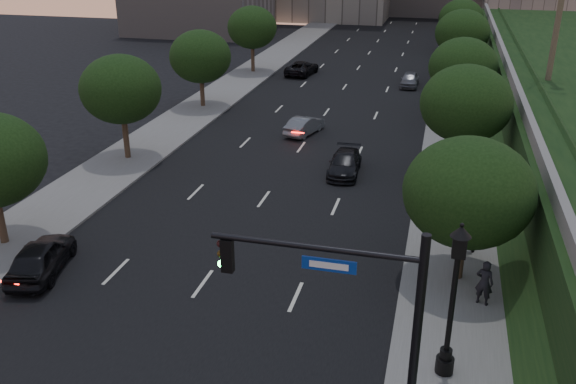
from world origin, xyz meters
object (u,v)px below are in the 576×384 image
(street_lamp, at_px, (452,308))
(sedan_far_right, at_px, (410,79))
(pedestrian_a, at_px, (484,283))
(sedan_mid_left, at_px, (304,125))
(sedan_far_left, at_px, (302,68))
(pedestrian_b, at_px, (467,232))
(sedan_near_right, at_px, (345,164))
(sedan_near_left, at_px, (41,257))
(traffic_signal_mast, at_px, (372,344))
(pedestrian_c, at_px, (452,191))

(street_lamp, bearing_deg, sedan_far_right, 95.52)
(pedestrian_a, bearing_deg, sedan_mid_left, -40.93)
(sedan_far_left, distance_m, sedan_far_right, 11.30)
(pedestrian_b, bearing_deg, street_lamp, 77.87)
(sedan_mid_left, distance_m, sedan_near_right, 8.13)
(sedan_near_left, height_order, sedan_near_right, sedan_near_left)
(traffic_signal_mast, distance_m, sedan_mid_left, 29.43)
(sedan_near_right, distance_m, sedan_far_right, 23.86)
(sedan_near_right, height_order, pedestrian_b, pedestrian_b)
(traffic_signal_mast, bearing_deg, sedan_far_right, 92.41)
(street_lamp, xyz_separation_m, sedan_near_left, (-16.85, 2.51, -1.87))
(sedan_mid_left, xyz_separation_m, pedestrian_a, (11.66, -19.81, 0.44))
(sedan_far_right, distance_m, pedestrian_a, 36.93)
(pedestrian_a, xyz_separation_m, pedestrian_c, (-1.27, 9.12, -0.09))
(street_lamp, distance_m, pedestrian_a, 4.94)
(pedestrian_a, bearing_deg, pedestrian_c, -63.49)
(sedan_near_right, height_order, sedan_far_right, sedan_far_right)
(traffic_signal_mast, height_order, street_lamp, traffic_signal_mast)
(sedan_mid_left, bearing_deg, sedan_far_left, -60.82)
(street_lamp, relative_size, pedestrian_a, 3.00)
(pedestrian_a, relative_size, pedestrian_b, 1.01)
(sedan_far_right, distance_m, pedestrian_c, 27.73)
(sedan_near_right, relative_size, sedan_far_right, 1.10)
(sedan_far_left, distance_m, pedestrian_c, 33.51)
(sedan_mid_left, relative_size, sedan_far_right, 0.99)
(pedestrian_b, bearing_deg, sedan_mid_left, -61.62)
(sedan_near_left, bearing_deg, pedestrian_a, 172.68)
(street_lamp, relative_size, sedan_mid_left, 1.42)
(sedan_near_right, bearing_deg, traffic_signal_mast, -81.43)
(street_lamp, height_order, pedestrian_c, street_lamp)
(street_lamp, bearing_deg, sedan_near_left, 171.53)
(traffic_signal_mast, height_order, sedan_mid_left, traffic_signal_mast)
(street_lamp, relative_size, sedan_near_left, 1.25)
(sedan_far_right, height_order, pedestrian_c, pedestrian_c)
(sedan_near_left, distance_m, sedan_far_right, 40.62)
(pedestrian_a, bearing_deg, sedan_far_right, -63.13)
(traffic_signal_mast, height_order, sedan_far_left, traffic_signal_mast)
(sedan_mid_left, bearing_deg, traffic_signal_mast, 121.83)
(street_lamp, height_order, sedan_far_left, street_lamp)
(sedan_near_right, distance_m, pedestrian_b, 10.98)
(sedan_near_left, bearing_deg, sedan_near_right, -139.28)
(sedan_mid_left, bearing_deg, sedan_near_right, 135.83)
(sedan_far_left, bearing_deg, pedestrian_a, 119.68)
(sedan_far_left, bearing_deg, sedan_mid_left, 110.64)
(traffic_signal_mast, height_order, sedan_near_right, traffic_signal_mast)
(traffic_signal_mast, xyz_separation_m, street_lamp, (2.08, 3.80, -1.04))
(sedan_near_left, height_order, sedan_far_right, sedan_near_left)
(street_lamp, relative_size, sedan_far_left, 1.12)
(pedestrian_b, xyz_separation_m, pedestrian_c, (-0.68, 4.80, -0.09))
(pedestrian_b, bearing_deg, sedan_far_right, -88.82)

